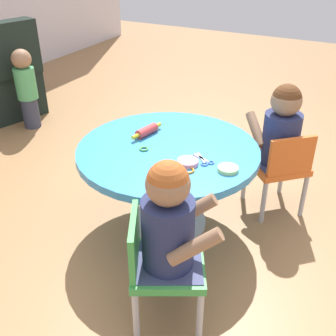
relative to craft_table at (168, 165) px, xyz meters
The scene contains 14 objects.
ground_plane 0.40m from the craft_table, ahead, with size 10.00×10.00×0.00m, color #9E7247.
craft_table is the anchor object (origin of this frame).
child_chair_left 0.67m from the craft_table, 155.44° to the right, with size 0.40×0.40×0.54m.
seated_child_left 0.68m from the craft_table, 152.00° to the right, with size 0.40×0.43×0.51m.
child_chair_right 0.67m from the craft_table, 50.20° to the right, with size 0.42×0.42×0.54m.
seated_child_right 0.68m from the craft_table, 46.76° to the right, with size 0.44×0.43×0.51m.
toddler_standing 1.81m from the craft_table, 68.37° to the left, with size 0.17×0.17×0.67m.
rolling_pin 0.24m from the craft_table, 65.09° to the left, with size 0.23×0.08×0.05m.
craft_scissors 0.26m from the craft_table, 102.08° to the right, with size 0.12×0.14×0.01m.
playdough_blob_0 0.23m from the craft_table, 123.30° to the right, with size 0.11×0.11×0.02m, color pink.
playdough_blob_1 0.39m from the craft_table, 102.23° to the right, with size 0.10×0.10×0.02m, color #B2E58C.
cookie_cutter_0 0.27m from the craft_table, 54.17° to the left, with size 0.05×0.05×0.01m, color orange.
cookie_cutter_1 0.28m from the craft_table, 130.88° to the right, with size 0.06×0.06×0.01m, color orange.
cookie_cutter_2 0.17m from the craft_table, 128.92° to the left, with size 0.05×0.05×0.01m, color #4CB259.
Camera 1 is at (-1.72, -0.90, 1.51)m, focal length 44.23 mm.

